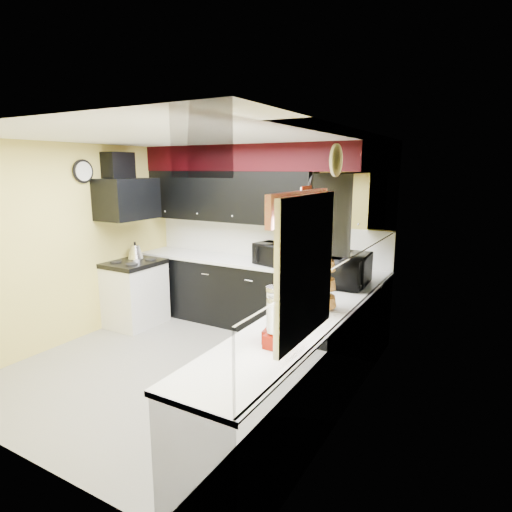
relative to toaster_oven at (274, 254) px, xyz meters
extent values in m
plane|color=gray|center=(-0.33, -1.45, -1.08)|extent=(3.60, 3.60, 0.00)
cube|color=#E0C666|center=(-0.33, 0.35, 0.17)|extent=(3.60, 0.06, 2.50)
cube|color=#E0C666|center=(1.47, -1.45, 0.17)|extent=(0.06, 3.60, 2.50)
cube|color=#E0C666|center=(-2.13, -1.45, 0.17)|extent=(0.06, 3.60, 2.50)
cube|color=white|center=(-0.33, -1.45, 1.42)|extent=(3.60, 3.60, 0.06)
cube|color=black|center=(-0.33, 0.05, -0.63)|extent=(3.60, 0.60, 0.90)
cube|color=black|center=(1.17, -1.75, -0.63)|extent=(0.60, 3.00, 0.90)
cube|color=white|center=(-0.33, 0.05, -0.16)|extent=(3.62, 0.64, 0.04)
cube|color=white|center=(1.17, -1.75, -0.16)|extent=(0.64, 3.02, 0.04)
cube|color=white|center=(-0.33, 0.34, 0.11)|extent=(3.60, 0.02, 0.50)
cube|color=white|center=(1.46, -1.45, 0.11)|extent=(0.02, 3.60, 0.50)
cube|color=black|center=(-0.83, 0.17, 0.72)|extent=(2.60, 0.35, 0.70)
cube|color=black|center=(1.30, -0.55, 0.72)|extent=(0.35, 1.80, 0.70)
cube|color=black|center=(-0.33, 0.17, 1.24)|extent=(3.60, 0.36, 0.35)
cube|color=black|center=(1.29, -1.63, 1.24)|extent=(0.36, 3.24, 0.35)
cube|color=white|center=(-1.83, -0.70, -0.65)|extent=(0.60, 0.75, 0.86)
cube|color=black|center=(-1.83, -0.70, -0.19)|extent=(0.62, 0.77, 0.06)
cube|color=black|center=(-1.88, -0.70, 0.70)|extent=(0.50, 0.78, 0.55)
cube|color=black|center=(-2.01, -0.70, 1.12)|extent=(0.24, 0.40, 0.40)
cube|color=red|center=(1.40, -2.35, 0.87)|extent=(0.04, 0.88, 0.20)
cube|color=white|center=(0.50, -0.15, 0.72)|extent=(0.03, 0.26, 0.35)
imported|color=black|center=(0.00, 0.00, 0.00)|extent=(0.57, 0.52, 0.28)
imported|color=black|center=(1.16, -0.49, 0.03)|extent=(0.44, 0.63, 0.34)
cylinder|color=silver|center=(0.43, 0.09, -0.06)|extent=(0.18, 0.18, 0.16)
cube|color=black|center=(0.77, 0.01, -0.03)|extent=(0.12, 0.16, 0.22)
camera|label=1|loc=(2.53, -4.90, 1.12)|focal=30.00mm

